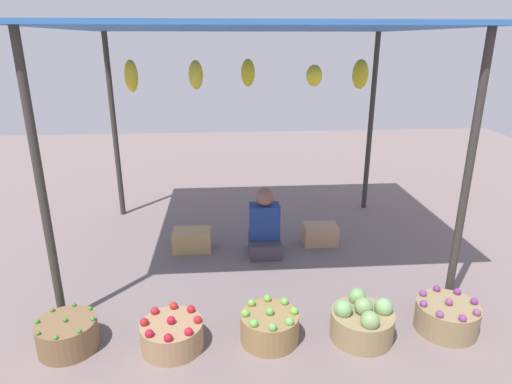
{
  "coord_description": "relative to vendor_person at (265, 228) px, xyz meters",
  "views": [
    {
      "loc": [
        -0.31,
        -4.67,
        2.35
      ],
      "look_at": [
        0.0,
        -0.66,
        0.95
      ],
      "focal_mm": 30.84,
      "sensor_mm": 36.0,
      "label": 1
    }
  ],
  "objects": [
    {
      "name": "ground_plane",
      "position": [
        -0.14,
        0.06,
        -0.3
      ],
      "size": [
        14.0,
        14.0,
        0.0
      ],
      "primitive_type": "plane",
      "color": "slate"
    },
    {
      "name": "market_stall_structure",
      "position": [
        -0.14,
        0.06,
        2.02
      ],
      "size": [
        3.8,
        2.84,
        2.49
      ],
      "color": "#38332D",
      "rests_on": "ground"
    },
    {
      "name": "vendor_person",
      "position": [
        0.0,
        0.0,
        0.0
      ],
      "size": [
        0.36,
        0.44,
        0.78
      ],
      "color": "#453D49",
      "rests_on": "ground"
    },
    {
      "name": "basket_green_chilies",
      "position": [
        -1.73,
        -1.57,
        -0.17
      ],
      "size": [
        0.47,
        0.47,
        0.28
      ],
      "color": "brown",
      "rests_on": "ground"
    },
    {
      "name": "basket_red_apples",
      "position": [
        -0.9,
        -1.62,
        -0.18
      ],
      "size": [
        0.5,
        0.5,
        0.28
      ],
      "color": "#A17D57",
      "rests_on": "ground"
    },
    {
      "name": "basket_green_apples",
      "position": [
        -0.11,
        -1.59,
        -0.17
      ],
      "size": [
        0.48,
        0.48,
        0.31
      ],
      "color": "olive",
      "rests_on": "ground"
    },
    {
      "name": "basket_cabbages",
      "position": [
        0.66,
        -1.62,
        -0.14
      ],
      "size": [
        0.52,
        0.52,
        0.37
      ],
      "color": "#978156",
      "rests_on": "ground"
    },
    {
      "name": "basket_purple_onions",
      "position": [
        1.41,
        -1.57,
        -0.17
      ],
      "size": [
        0.52,
        0.52,
        0.3
      ],
      "color": "#937B53",
      "rests_on": "ground"
    },
    {
      "name": "wooden_crate_near_vendor",
      "position": [
        -0.85,
        0.14,
        -0.18
      ],
      "size": [
        0.44,
        0.31,
        0.23
      ],
      "primitive_type": "cube",
      "color": "tan",
      "rests_on": "ground"
    },
    {
      "name": "wooden_crate_stacked_rear",
      "position": [
        0.69,
        0.17,
        -0.18
      ],
      "size": [
        0.4,
        0.26,
        0.25
      ],
      "primitive_type": "cube",
      "color": "tan",
      "rests_on": "ground"
    }
  ]
}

